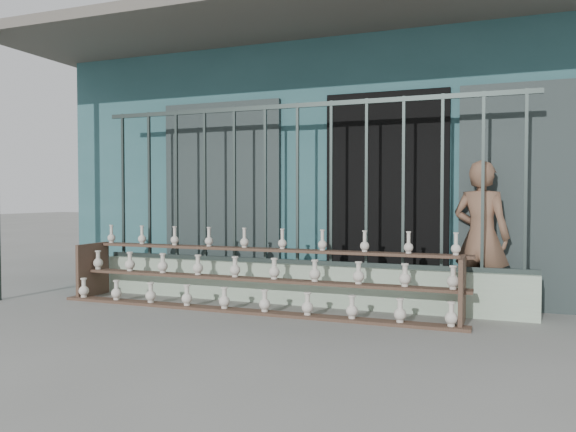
% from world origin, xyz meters
% --- Properties ---
extents(ground, '(60.00, 60.00, 0.00)m').
position_xyz_m(ground, '(0.00, 0.00, 0.00)').
color(ground, slate).
extents(workshop_building, '(7.40, 6.60, 3.21)m').
position_xyz_m(workshop_building, '(0.00, 4.23, 1.62)').
color(workshop_building, '#2B565A').
rests_on(workshop_building, ground).
extents(parapet_wall, '(5.00, 0.20, 0.45)m').
position_xyz_m(parapet_wall, '(0.00, 1.30, 0.23)').
color(parapet_wall, '#A3BAA0').
rests_on(parapet_wall, ground).
extents(security_fence, '(5.00, 0.04, 1.80)m').
position_xyz_m(security_fence, '(-0.00, 1.30, 1.35)').
color(security_fence, '#283330').
rests_on(security_fence, parapet_wall).
extents(shelf_rack, '(4.50, 0.68, 0.85)m').
position_xyz_m(shelf_rack, '(-0.35, 0.89, 0.36)').
color(shelf_rack, brown).
rests_on(shelf_rack, ground).
extents(elderly_woman, '(0.66, 0.53, 1.58)m').
position_xyz_m(elderly_woman, '(1.94, 1.56, 0.79)').
color(elderly_woman, brown).
rests_on(elderly_woman, ground).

